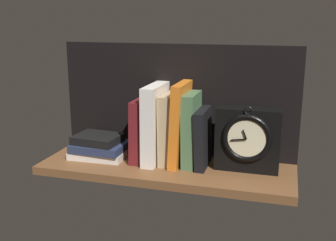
{
  "coord_description": "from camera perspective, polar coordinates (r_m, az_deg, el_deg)",
  "views": [
    {
      "loc": [
        33.76,
        -112.97,
        44.16
      ],
      "look_at": [
        -0.34,
        3.27,
        13.32
      ],
      "focal_mm": 43.74,
      "sensor_mm": 36.0,
      "label": 1
    }
  ],
  "objects": [
    {
      "name": "book_maroon_dawkins",
      "position": [
        1.28,
        -3.62,
        -1.28
      ],
      "size": [
        4.35,
        13.72,
        19.58
      ],
      "primitive_type": "cube",
      "rotation": [
        0.0,
        0.02,
        0.0
      ],
      "color": "maroon",
      "rests_on": "ground_plane"
    },
    {
      "name": "back_panel",
      "position": [
        1.32,
        1.23,
        2.86
      ],
      "size": [
        77.12,
        1.2,
        35.92
      ],
      "primitive_type": "cube",
      "color": "black",
      "rests_on": "ground_plane"
    },
    {
      "name": "book_orange_pandolfini",
      "position": [
        1.24,
        1.7,
        -0.47
      ],
      "size": [
        3.91,
        15.51,
        25.18
      ],
      "primitive_type": "cube",
      "rotation": [
        0.0,
        0.04,
        0.0
      ],
      "color": "orange",
      "rests_on": "ground_plane"
    },
    {
      "name": "framed_clock",
      "position": [
        1.21,
        11.02,
        -2.6
      ],
      "size": [
        18.61,
        7.19,
        19.9
      ],
      "color": "black",
      "rests_on": "ground_plane"
    },
    {
      "name": "book_white_catcher",
      "position": [
        1.26,
        -1.79,
        -0.42
      ],
      "size": [
        4.37,
        16.69,
        24.16
      ],
      "primitive_type": "cube",
      "rotation": [
        0.0,
        0.01,
        0.0
      ],
      "color": "silver",
      "rests_on": "ground_plane"
    },
    {
      "name": "book_black_skeptic",
      "position": [
        1.24,
        4.91,
        -2.42
      ],
      "size": [
        3.67,
        14.04,
        17.52
      ],
      "primitive_type": "cube",
      "rotation": [
        0.0,
        -0.04,
        0.0
      ],
      "color": "black",
      "rests_on": "ground_plane"
    },
    {
      "name": "ground_plane",
      "position": [
        1.26,
        -0.27,
        -6.78
      ],
      "size": [
        77.12,
        25.62,
        2.5
      ],
      "primitive_type": "cube",
      "color": "brown"
    },
    {
      "name": "book_tan_shortstories",
      "position": [
        1.26,
        0.09,
        -1.14
      ],
      "size": [
        4.13,
        12.61,
        21.56
      ],
      "primitive_type": "cube",
      "rotation": [
        0.0,
        -0.01,
        0.0
      ],
      "color": "tan",
      "rests_on": "ground_plane"
    },
    {
      "name": "book_green_romantic",
      "position": [
        1.24,
        3.3,
        -1.24
      ],
      "size": [
        4.1,
        12.8,
        22.21
      ],
      "primitive_type": "cube",
      "rotation": [
        0.0,
        -0.02,
        0.0
      ],
      "color": "#476B44",
      "rests_on": "ground_plane"
    },
    {
      "name": "book_stack_side",
      "position": [
        1.34,
        -9.6,
        -3.58
      ],
      "size": [
        17.62,
        13.43,
        7.38
      ],
      "color": "beige",
      "rests_on": "ground_plane"
    }
  ]
}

